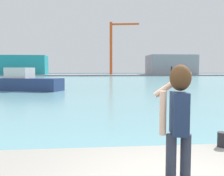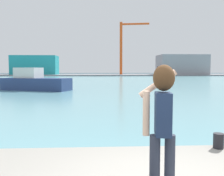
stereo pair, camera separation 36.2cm
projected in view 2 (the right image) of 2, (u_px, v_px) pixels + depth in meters
ground_plane at (102, 80)px, 53.34m from camera, size 220.00×220.00×0.00m
harbor_water at (102, 80)px, 55.33m from camera, size 140.00×100.00×0.02m
far_shore_dock at (101, 75)px, 95.15m from camera, size 140.00×20.00×0.44m
person_photographer at (162, 116)px, 3.28m from camera, size 0.53×0.56×1.74m
harbor_bollard at (218, 141)px, 5.36m from camera, size 0.22×0.22×0.32m
boat_moored at (35, 82)px, 27.53m from camera, size 7.93×4.95×2.47m
warehouse_left at (35, 65)px, 92.40m from camera, size 16.08×8.58×6.86m
warehouse_right at (182, 65)px, 94.68m from camera, size 17.35×11.13×7.22m
port_crane at (124, 43)px, 92.33m from camera, size 10.63×2.67×19.13m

